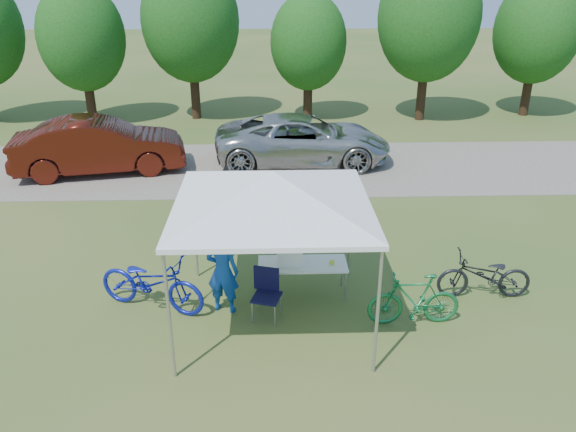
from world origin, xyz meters
name	(u,v)px	position (x,y,z in m)	size (l,w,h in m)	color
ground	(274,317)	(0.00, 0.00, 0.00)	(100.00, 100.00, 0.00)	#2D5119
gravel_strip	(271,168)	(0.00, 8.00, 0.01)	(24.00, 5.00, 0.02)	gray
canopy	(272,175)	(0.00, 0.00, 2.65)	(4.53, 4.53, 3.00)	#A5A5AA
treeline	(262,27)	(-0.29, 14.05, 3.53)	(24.89, 4.28, 6.30)	#382314
folding_table	(303,265)	(0.54, 0.73, 0.63)	(1.63, 0.68, 0.67)	white
folding_chair	(267,289)	(-0.12, 0.09, 0.53)	(0.56, 0.59, 0.89)	black
cooler	(290,255)	(0.30, 0.73, 0.84)	(0.47, 0.32, 0.34)	white
ice_cream_cup	(332,263)	(1.08, 0.68, 0.70)	(0.09, 0.09, 0.07)	#CCE335
cyclist	(223,271)	(-0.88, 0.27, 0.79)	(0.58, 0.38, 1.58)	#13439F
bike_blue	(151,282)	(-2.16, 0.37, 0.53)	(0.71, 2.04, 1.07)	#111C99
bike_green	(414,300)	(2.38, -0.25, 0.48)	(0.45, 1.59, 0.95)	#19713B
bike_dark	(485,276)	(3.89, 0.55, 0.45)	(0.60, 1.72, 0.90)	black
minivan	(303,140)	(0.99, 8.44, 0.76)	(2.47, 5.35, 1.49)	#AEAFAA
sedan	(100,146)	(-5.05, 7.78, 0.83)	(1.71, 4.89, 1.61)	#48140C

